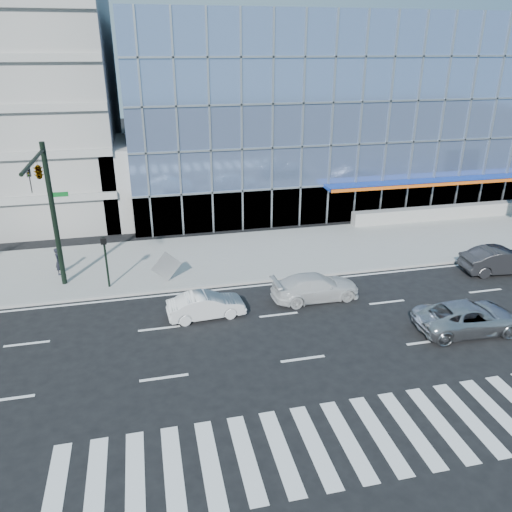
{
  "coord_description": "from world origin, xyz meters",
  "views": [
    {
      "loc": [
        -6.13,
        -21.43,
        12.59
      ],
      "look_at": [
        -0.49,
        3.0,
        2.07
      ],
      "focal_mm": 35.0,
      "sensor_mm": 36.0,
      "label": 1
    }
  ],
  "objects_px": {
    "traffic_signal": "(44,187)",
    "pedestrian": "(59,261)",
    "ped_signal_post": "(105,254)",
    "dark_sedan": "(501,260)",
    "white_suv": "(315,287)",
    "white_sedan": "(206,305)",
    "silver_suv": "(468,317)",
    "tilted_panel": "(166,266)"
  },
  "relations": [
    {
      "from": "white_suv",
      "to": "pedestrian",
      "type": "distance_m",
      "value": 15.09
    },
    {
      "from": "ped_signal_post",
      "to": "silver_suv",
      "type": "bearing_deg",
      "value": -26.55
    },
    {
      "from": "traffic_signal",
      "to": "pedestrian",
      "type": "height_order",
      "value": "traffic_signal"
    },
    {
      "from": "ped_signal_post",
      "to": "silver_suv",
      "type": "relative_size",
      "value": 0.58
    },
    {
      "from": "silver_suv",
      "to": "white_suv",
      "type": "distance_m",
      "value": 7.67
    },
    {
      "from": "white_sedan",
      "to": "dark_sedan",
      "type": "xyz_separation_m",
      "value": [
        18.0,
        1.36,
        0.14
      ]
    },
    {
      "from": "traffic_signal",
      "to": "dark_sedan",
      "type": "distance_m",
      "value": 26.09
    },
    {
      "from": "silver_suv",
      "to": "pedestrian",
      "type": "bearing_deg",
      "value": 63.35
    },
    {
      "from": "traffic_signal",
      "to": "tilted_panel",
      "type": "height_order",
      "value": "traffic_signal"
    },
    {
      "from": "white_suv",
      "to": "traffic_signal",
      "type": "bearing_deg",
      "value": 73.74
    },
    {
      "from": "ped_signal_post",
      "to": "white_sedan",
      "type": "bearing_deg",
      "value": -41.25
    },
    {
      "from": "ped_signal_post",
      "to": "pedestrian",
      "type": "bearing_deg",
      "value": 139.4
    },
    {
      "from": "traffic_signal",
      "to": "dark_sedan",
      "type": "bearing_deg",
      "value": -5.76
    },
    {
      "from": "traffic_signal",
      "to": "ped_signal_post",
      "type": "bearing_deg",
      "value": 8.52
    },
    {
      "from": "ped_signal_post",
      "to": "dark_sedan",
      "type": "bearing_deg",
      "value": -7.31
    },
    {
      "from": "ped_signal_post",
      "to": "pedestrian",
      "type": "xyz_separation_m",
      "value": [
        -2.88,
        2.47,
        -1.17
      ]
    },
    {
      "from": "silver_suv",
      "to": "white_suv",
      "type": "relative_size",
      "value": 1.07
    },
    {
      "from": "tilted_panel",
      "to": "ped_signal_post",
      "type": "bearing_deg",
      "value": 167.1
    },
    {
      "from": "white_suv",
      "to": "tilted_panel",
      "type": "height_order",
      "value": "tilted_panel"
    },
    {
      "from": "tilted_panel",
      "to": "pedestrian",
      "type": "bearing_deg",
      "value": 144.55
    },
    {
      "from": "traffic_signal",
      "to": "silver_suv",
      "type": "height_order",
      "value": "traffic_signal"
    },
    {
      "from": "silver_suv",
      "to": "dark_sedan",
      "type": "distance_m",
      "value": 8.14
    },
    {
      "from": "ped_signal_post",
      "to": "dark_sedan",
      "type": "xyz_separation_m",
      "value": [
        22.9,
        -2.94,
        -1.36
      ]
    },
    {
      "from": "traffic_signal",
      "to": "white_suv",
      "type": "xyz_separation_m",
      "value": [
        13.4,
        -3.28,
        -5.47
      ]
    },
    {
      "from": "traffic_signal",
      "to": "white_suv",
      "type": "height_order",
      "value": "traffic_signal"
    },
    {
      "from": "white_sedan",
      "to": "dark_sedan",
      "type": "height_order",
      "value": "dark_sedan"
    },
    {
      "from": "white_sedan",
      "to": "dark_sedan",
      "type": "relative_size",
      "value": 0.82
    },
    {
      "from": "silver_suv",
      "to": "white_sedan",
      "type": "xyz_separation_m",
      "value": [
        -12.0,
        4.15,
        -0.08
      ]
    },
    {
      "from": "white_suv",
      "to": "dark_sedan",
      "type": "xyz_separation_m",
      "value": [
        12.0,
        0.72,
        0.09
      ]
    },
    {
      "from": "white_suv",
      "to": "pedestrian",
      "type": "xyz_separation_m",
      "value": [
        -13.78,
        6.13,
        0.27
      ]
    },
    {
      "from": "ped_signal_post",
      "to": "tilted_panel",
      "type": "height_order",
      "value": "ped_signal_post"
    },
    {
      "from": "ped_signal_post",
      "to": "tilted_panel",
      "type": "distance_m",
      "value": 3.41
    },
    {
      "from": "traffic_signal",
      "to": "ped_signal_post",
      "type": "distance_m",
      "value": 4.75
    },
    {
      "from": "white_suv",
      "to": "ped_signal_post",
      "type": "bearing_deg",
      "value": 68.96
    },
    {
      "from": "silver_suv",
      "to": "white_suv",
      "type": "xyz_separation_m",
      "value": [
        -6.0,
        4.78,
        -0.02
      ]
    },
    {
      "from": "silver_suv",
      "to": "white_sedan",
      "type": "distance_m",
      "value": 12.7
    },
    {
      "from": "ped_signal_post",
      "to": "dark_sedan",
      "type": "distance_m",
      "value": 23.13
    },
    {
      "from": "traffic_signal",
      "to": "white_sedan",
      "type": "bearing_deg",
      "value": -27.94
    },
    {
      "from": "white_suv",
      "to": "white_sedan",
      "type": "height_order",
      "value": "white_suv"
    },
    {
      "from": "white_suv",
      "to": "white_sedan",
      "type": "xyz_separation_m",
      "value": [
        -6.0,
        -0.64,
        -0.06
      ]
    },
    {
      "from": "white_suv",
      "to": "pedestrian",
      "type": "relative_size",
      "value": 2.93
    },
    {
      "from": "traffic_signal",
      "to": "pedestrian",
      "type": "bearing_deg",
      "value": 97.73
    }
  ]
}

